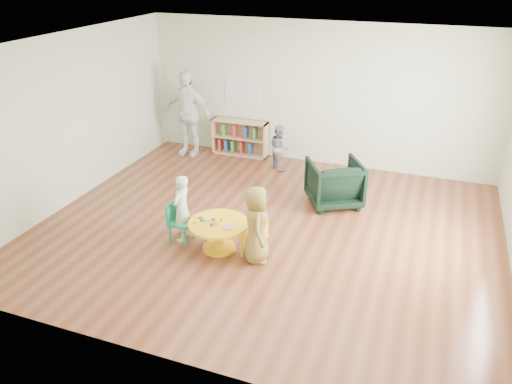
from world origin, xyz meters
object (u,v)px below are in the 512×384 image
child_left (182,209)px  bookshelf (240,138)px  activity_table (219,231)px  armchair (334,183)px  child_right (256,225)px  adult_caretaker (187,114)px  toddler (279,147)px  kid_chair_right (256,237)px  kid_chair_left (179,220)px

child_left → bookshelf: bearing=-168.5°
activity_table → armchair: (1.25, 2.02, 0.09)m
armchair → child_left: size_ratio=0.83×
armchair → child_left: child_left is taller
activity_table → bookshelf: 3.83m
armchair → child_right: (-0.63, -2.10, 0.17)m
activity_table → adult_caretaker: adult_caretaker is taller
activity_table → toddler: bearing=92.1°
activity_table → adult_caretaker: 3.97m
armchair → adult_caretaker: 3.67m
kid_chair_right → bookshelf: 4.02m
kid_chair_left → kid_chair_right: bearing=91.9°
activity_table → child_right: size_ratio=0.77×
child_left → adult_caretaker: size_ratio=0.58×
bookshelf → armchair: (2.39, -1.64, 0.03)m
bookshelf → adult_caretaker: size_ratio=0.67×
activity_table → kid_chair_right: size_ratio=1.53×
kid_chair_left → toddler: 3.20m
bookshelf → child_left: 3.63m
activity_table → child_left: 0.65m
armchair → toddler: bearing=-70.2°
bookshelf → child_left: child_left is taller
activity_table → child_left: child_left is taller
child_left → armchair: bearing=139.6°
kid_chair_left → adult_caretaker: 3.62m
activity_table → toddler: (-0.12, 3.18, 0.15)m
bookshelf → toddler: toddler is taller
adult_caretaker → child_right: bearing=-49.9°
kid_chair_left → adult_caretaker: size_ratio=0.34×
kid_chair_right → armchair: size_ratio=0.66×
kid_chair_right → armchair: (0.67, 2.00, 0.09)m
child_left → child_right: (1.22, -0.14, 0.04)m
child_right → toddler: child_right is taller
toddler → child_left: bearing=125.7°
child_left → toddler: (0.50, 3.12, -0.07)m
armchair → child_left: (-1.86, -1.96, 0.13)m
kid_chair_left → activity_table: bearing=89.4°
kid_chair_left → child_left: size_ratio=0.59×
bookshelf → child_right: 4.13m
child_right → child_left: bearing=60.6°
kid_chair_left → child_right: 1.30m
kid_chair_left → toddler: bearing=172.7°
kid_chair_right → adult_caretaker: adult_caretaker is taller
kid_chair_right → armchair: armchair is taller
activity_table → toddler: toddler is taller
armchair → toddler: size_ratio=0.96×
kid_chair_right → child_right: child_right is taller
kid_chair_right → child_left: child_left is taller
kid_chair_left → bookshelf: bookshelf is taller
kid_chair_left → armchair: 2.75m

